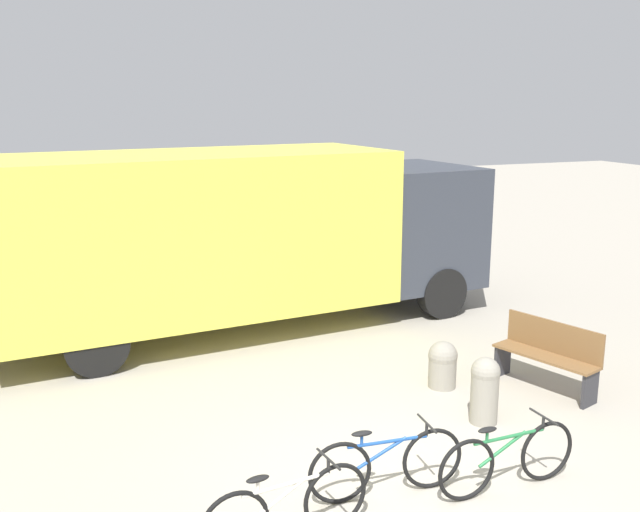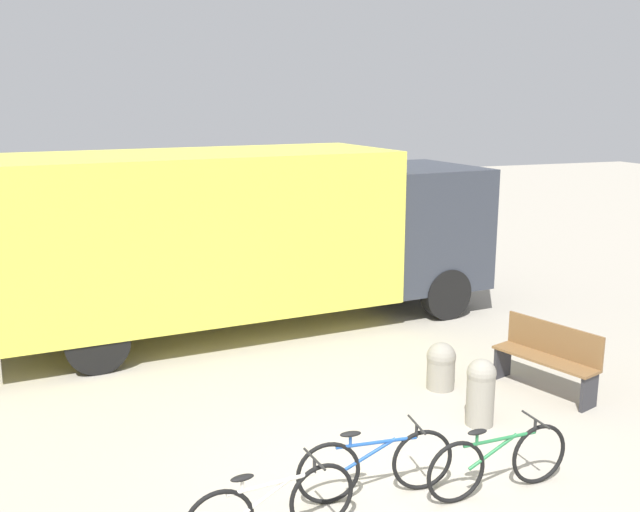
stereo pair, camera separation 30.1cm
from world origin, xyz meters
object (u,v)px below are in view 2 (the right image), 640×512
park_bench (548,356)px  delivery_truck (244,231)px  bollard_far_bench (441,365)px  bicycle_far (498,461)px  bollard_near_bench (481,389)px  bicycle_middle (376,464)px  bicycle_near (272,508)px

park_bench → delivery_truck: bearing=19.5°
park_bench → bollard_far_bench: park_bench is taller
delivery_truck → bollard_far_bench: delivery_truck is taller
bicycle_far → bollard_near_bench: bearing=62.7°
park_bench → bollard_near_bench: (-1.43, -0.58, -0.06)m
bicycle_middle → bicycle_far: 1.27m
park_bench → bollard_far_bench: 1.47m
park_bench → bicycle_far: size_ratio=0.92×
delivery_truck → bollard_near_bench: size_ratio=10.50×
park_bench → bicycle_far: bearing=115.4°
park_bench → bicycle_far: park_bench is taller
park_bench → bicycle_middle: (-3.33, -1.65, -0.16)m
park_bench → bollard_near_bench: park_bench is taller
delivery_truck → park_bench: delivery_truck is taller
park_bench → bicycle_near: bearing=96.2°
bollard_near_bench → bicycle_near: bearing=-154.7°
delivery_truck → bicycle_far: size_ratio=5.36×
delivery_truck → bicycle_far: delivery_truck is taller
bicycle_middle → bollard_near_bench: (1.90, 1.07, 0.11)m
park_bench → bicycle_near: park_bench is taller
delivery_truck → bollard_far_bench: (1.91, -3.61, -1.38)m
bicycle_near → bollard_far_bench: bicycle_near is taller
bicycle_middle → bicycle_far: bearing=-12.0°
bicycle_middle → bicycle_near: bearing=-157.3°
delivery_truck → bicycle_middle: delivery_truck is taller
delivery_truck → bicycle_near: bearing=-107.3°
park_bench → bicycle_far: (-2.11, -2.01, -0.16)m
bicycle_near → bicycle_middle: bearing=11.5°
bicycle_near → bicycle_far: bearing=-5.7°
delivery_truck → park_bench: bearing=-57.9°
bicycle_middle → bollard_far_bench: 3.00m
bicycle_near → bicycle_far: size_ratio=1.00×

